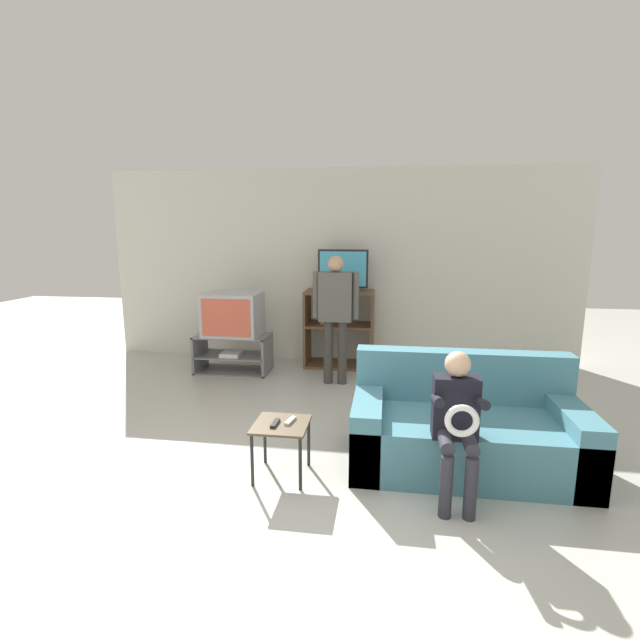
# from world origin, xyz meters

# --- Properties ---
(ground_plane) EXTENTS (18.00, 18.00, 0.00)m
(ground_plane) POSITION_xyz_m (0.00, 0.00, 0.00)
(ground_plane) COLOR #B7B7AD
(wall_back) EXTENTS (6.40, 0.06, 2.60)m
(wall_back) POSITION_xyz_m (0.00, 3.86, 1.30)
(wall_back) COLOR silver
(wall_back) RESTS_ON ground_plane
(tv_stand) EXTENTS (0.93, 0.49, 0.48)m
(tv_stand) POSITION_xyz_m (-1.26, 3.09, 0.24)
(tv_stand) COLOR slate
(tv_stand) RESTS_ON ground_plane
(television_main) EXTENTS (0.69, 0.54, 0.54)m
(television_main) POSITION_xyz_m (-1.25, 3.10, 0.75)
(television_main) COLOR #B2B2B7
(television_main) RESTS_ON tv_stand
(media_shelf) EXTENTS (0.90, 0.49, 1.01)m
(media_shelf) POSITION_xyz_m (0.06, 3.55, 0.52)
(media_shelf) COLOR brown
(media_shelf) RESTS_ON ground_plane
(television_flat) EXTENTS (0.65, 0.20, 0.54)m
(television_flat) POSITION_xyz_m (0.10, 3.55, 1.27)
(television_flat) COLOR black
(television_flat) RESTS_ON media_shelf
(snack_table) EXTENTS (0.39, 0.39, 0.41)m
(snack_table) POSITION_xyz_m (-0.06, 0.65, 0.35)
(snack_table) COLOR brown
(snack_table) RESTS_ON ground_plane
(remote_control_black) EXTENTS (0.04, 0.15, 0.02)m
(remote_control_black) POSITION_xyz_m (-0.10, 0.62, 0.42)
(remote_control_black) COLOR #232328
(remote_control_black) RESTS_ON snack_table
(remote_control_white) EXTENTS (0.06, 0.15, 0.02)m
(remote_control_white) POSITION_xyz_m (-0.00, 0.68, 0.42)
(remote_control_white) COLOR silver
(remote_control_white) RESTS_ON snack_table
(couch) EXTENTS (1.71, 0.89, 0.83)m
(couch) POSITION_xyz_m (1.30, 1.04, 0.28)
(couch) COLOR teal
(couch) RESTS_ON ground_plane
(person_standing_adult) EXTENTS (0.53, 0.20, 1.51)m
(person_standing_adult) POSITION_xyz_m (0.09, 2.81, 0.91)
(person_standing_adult) COLOR #3D3833
(person_standing_adult) RESTS_ON ground_plane
(person_seated_child) EXTENTS (0.33, 0.43, 1.01)m
(person_seated_child) POSITION_xyz_m (1.15, 0.53, 0.59)
(person_seated_child) COLOR #2D2D38
(person_seated_child) RESTS_ON ground_plane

